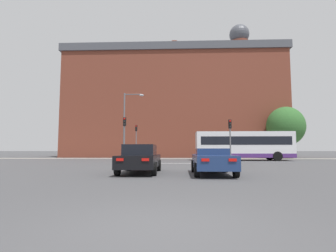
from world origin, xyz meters
The scene contains 13 objects.
ground_plane centered at (0.00, 0.00, 0.00)m, with size 400.00×400.00×0.00m, color #474749.
stop_line_strip centered at (0.00, 19.04, 0.00)m, with size 7.63×0.30×0.01m, color silver.
far_pavement centered at (0.00, 31.25, 0.01)m, with size 68.47×2.50×0.01m, color gray.
brick_civic_building centered at (-0.32, 40.93, 9.00)m, with size 35.65×13.15×23.25m.
car_saloon_left centered at (-1.71, 9.44, 0.75)m, with size 1.95×4.57×1.48m.
car_roadster_right centered at (1.95, 8.80, 0.67)m, with size 1.95×4.43×1.27m.
bus_crossing_lead centered at (7.53, 25.31, 1.70)m, with size 10.51×2.68×3.17m.
traffic_light_far_left centered at (-5.39, 30.73, 3.01)m, with size 0.26×0.31×4.51m.
traffic_light_near_right centered at (4.93, 19.41, 2.64)m, with size 0.26×0.31×3.90m.
traffic_light_near_left centered at (-4.72, 19.83, 2.83)m, with size 0.26×0.31×4.21m.
street_lamp_junction centered at (-5.18, 23.60, 4.48)m, with size 2.20×0.36×7.34m.
pedestrian_waiting centered at (-4.53, 31.38, 0.92)m, with size 0.46×0.38×1.59m.
tree_by_building centered at (15.32, 32.92, 4.48)m, with size 5.18×5.18×7.21m.
Camera 1 is at (0.29, -4.23, 1.22)m, focal length 28.00 mm.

